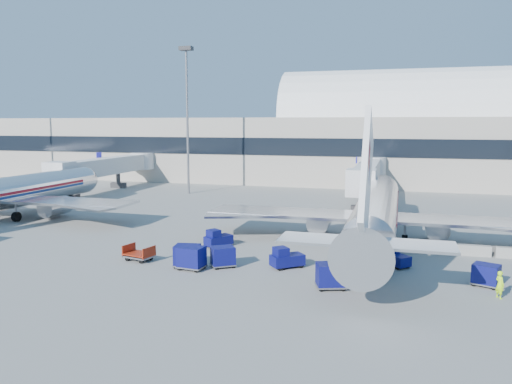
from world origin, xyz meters
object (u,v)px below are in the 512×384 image
(jetbridge_near, at_px, (368,173))
(barrier_near, at_px, (472,250))
(cart_train_b, at_px, (191,257))
(cart_solo_near, at_px, (331,275))
(cart_train_a, at_px, (223,256))
(airliner_mid, at_px, (3,194))
(tug_right, at_px, (394,257))
(ramp_worker, at_px, (500,285))
(cart_open_red, at_px, (139,255))
(jetbridge_mid, at_px, (111,166))
(mast_west, at_px, (187,98))
(tug_left, at_px, (217,239))
(cart_solo_far, at_px, (486,275))
(cart_train_c, at_px, (187,255))
(tug_lead, at_px, (286,258))
(airliner_main, at_px, (376,211))

(jetbridge_near, xyz_separation_m, barrier_near, (10.40, -28.81, -3.48))
(cart_train_b, distance_m, cart_solo_near, 10.85)
(cart_train_a, bearing_deg, airliner_mid, 124.89)
(tug_right, bearing_deg, ramp_worker, 4.56)
(cart_train_b, xyz_separation_m, ramp_worker, (21.26, -0.42, -0.04))
(cart_train_a, xyz_separation_m, cart_open_red, (-7.11, -0.14, -0.42))
(cart_train_a, xyz_separation_m, cart_solo_near, (8.66, -2.77, 0.07))
(cart_train_b, distance_m, cart_open_red, 5.17)
(airliner_mid, height_order, jetbridge_mid, airliner_mid)
(airliner_mid, xyz_separation_m, barrier_near, (50.00, -2.51, -2.48))
(mast_west, xyz_separation_m, tug_left, (16.47, -31.08, -14.06))
(cart_solo_far, bearing_deg, tug_left, -171.23)
(cart_train_b, xyz_separation_m, cart_train_c, (-0.53, 0.43, -0.00))
(cart_solo_near, bearing_deg, cart_open_red, 151.21)
(jetbridge_mid, relative_size, cart_train_b, 12.94)
(cart_solo_near, height_order, ramp_worker, ramp_worker)
(airliner_mid, height_order, cart_train_b, airliner_mid)
(cart_solo_near, distance_m, cart_open_red, 16.00)
(cart_train_b, relative_size, cart_open_red, 0.83)
(jetbridge_mid, relative_size, barrier_near, 9.17)
(cart_train_b, bearing_deg, tug_lead, 25.31)
(tug_right, height_order, cart_train_b, cart_train_b)
(airliner_mid, bearing_deg, airliner_main, 0.00)
(tug_lead, xyz_separation_m, cart_solo_far, (14.03, -0.52, 0.07))
(tug_lead, xyz_separation_m, tug_left, (-7.35, 4.71, -0.02))
(cart_train_c, bearing_deg, cart_open_red, 162.33)
(airliner_main, height_order, cart_train_b, airliner_main)
(jetbridge_mid, distance_m, cart_open_red, 46.33)
(cart_train_c, relative_size, cart_solo_far, 1.04)
(airliner_main, relative_size, tug_left, 13.63)
(airliner_main, height_order, barrier_near, airliner_main)
(barrier_near, xyz_separation_m, tug_lead, (-14.18, -7.79, 0.30))
(airliner_main, distance_m, jetbridge_near, 26.43)
(tug_left, xyz_separation_m, cart_train_b, (0.56, -7.12, 0.20))
(jetbridge_mid, xyz_separation_m, cart_train_c, (30.89, -38.58, -3.00))
(cart_solo_far, bearing_deg, cart_train_a, -155.49)
(jetbridge_near, distance_m, tug_lead, 36.93)
(jetbridge_mid, height_order, barrier_near, jetbridge_mid)
(tug_lead, xyz_separation_m, tug_right, (7.98, 2.84, -0.04))
(airliner_main, distance_m, tug_right, 7.98)
(mast_west, height_order, barrier_near, mast_west)
(mast_west, distance_m, ramp_worker, 56.13)
(barrier_near, distance_m, cart_train_c, 23.63)
(mast_west, relative_size, cart_open_red, 8.84)
(cart_train_a, xyz_separation_m, ramp_worker, (19.18, -1.66, 0.04))
(cart_train_c, distance_m, cart_solo_near, 11.45)
(airliner_mid, distance_m, cart_solo_far, 51.05)
(airliner_mid, height_order, mast_west, mast_west)
(jetbridge_near, bearing_deg, tug_right, -82.92)
(airliner_mid, xyz_separation_m, jetbridge_near, (39.60, 26.30, 1.00))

